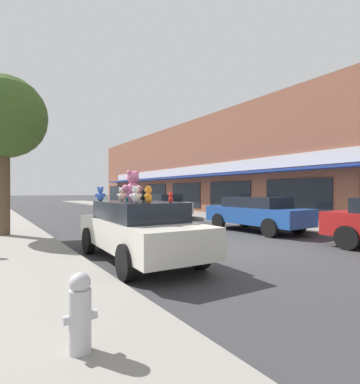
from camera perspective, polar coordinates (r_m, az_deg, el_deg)
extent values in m
plane|color=#333335|center=(9.41, 10.59, -10.43)|extent=(260.00, 260.00, 0.00)
cube|color=gray|center=(6.87, -30.96, -13.88)|extent=(3.52, 90.00, 0.13)
cube|color=gray|center=(14.32, 28.70, -6.54)|extent=(3.52, 90.00, 0.13)
cube|color=brown|center=(29.11, 10.76, 4.21)|extent=(11.78, 37.46, 7.58)
cube|color=navy|center=(25.03, 0.15, 2.79)|extent=(1.05, 31.46, 0.12)
cube|color=silver|center=(25.32, 1.04, 4.01)|extent=(0.08, 29.96, 0.70)
cube|color=black|center=(17.52, 21.26, -0.93)|extent=(0.06, 4.07, 2.00)
cube|color=black|center=(21.08, 9.31, -0.75)|extent=(0.06, 4.07, 2.00)
cube|color=black|center=(25.27, 1.06, -0.60)|extent=(0.06, 4.07, 2.00)
cube|color=black|center=(29.84, -4.76, -0.48)|extent=(0.06, 4.07, 2.00)
cube|color=black|center=(34.63, -9.00, -0.40)|extent=(0.06, 4.07, 2.00)
cube|color=black|center=(39.57, -12.20, -0.33)|extent=(0.06, 4.07, 2.00)
cube|color=beige|center=(7.59, -8.03, -7.74)|extent=(1.97, 4.79, 0.66)
cube|color=black|center=(7.53, -8.03, -3.56)|extent=(1.66, 2.66, 0.45)
cylinder|color=black|center=(8.75, -17.03, -8.86)|extent=(0.23, 0.72, 0.72)
cylinder|color=black|center=(9.30, -6.59, -8.32)|extent=(0.23, 0.72, 0.72)
cylinder|color=black|center=(6.00, -10.28, -13.04)|extent=(0.23, 0.72, 0.72)
cylinder|color=black|center=(6.78, 3.74, -11.51)|extent=(0.23, 0.72, 0.72)
ellipsoid|color=pink|center=(7.77, -8.96, 0.05)|extent=(0.43, 0.38, 0.49)
sphere|color=pink|center=(7.78, -8.96, 2.74)|extent=(0.36, 0.36, 0.31)
sphere|color=pink|center=(7.85, -8.28, 3.61)|extent=(0.15, 0.15, 0.13)
sphere|color=pink|center=(7.72, -9.66, 3.67)|extent=(0.15, 0.15, 0.13)
sphere|color=#FFA3DA|center=(7.89, -9.50, 2.57)|extent=(0.14, 0.14, 0.12)
sphere|color=pink|center=(7.91, -7.88, 0.68)|extent=(0.21, 0.21, 0.18)
sphere|color=pink|center=(7.69, -10.31, 0.70)|extent=(0.21, 0.21, 0.18)
ellipsoid|color=teal|center=(8.60, -10.02, -0.91)|extent=(0.19, 0.18, 0.20)
sphere|color=teal|center=(8.60, -10.02, 0.08)|extent=(0.17, 0.17, 0.13)
sphere|color=teal|center=(8.63, -9.80, 0.41)|extent=(0.07, 0.07, 0.05)
sphere|color=teal|center=(8.57, -10.23, 0.41)|extent=(0.07, 0.07, 0.05)
sphere|color=#47CDC6|center=(8.64, -10.27, 0.03)|extent=(0.06, 0.06, 0.05)
sphere|color=teal|center=(8.67, -9.70, -0.67)|extent=(0.10, 0.10, 0.07)
sphere|color=teal|center=(8.55, -10.45, -0.68)|extent=(0.10, 0.10, 0.07)
ellipsoid|color=beige|center=(8.08, -11.04, -0.89)|extent=(0.23, 0.22, 0.23)
sphere|color=beige|center=(8.07, -11.04, 0.30)|extent=(0.20, 0.20, 0.14)
sphere|color=beige|center=(8.06, -10.68, 0.71)|extent=(0.08, 0.08, 0.06)
sphere|color=beige|center=(8.09, -11.40, 0.70)|extent=(0.08, 0.08, 0.06)
sphere|color=white|center=(8.13, -10.96, 0.24)|extent=(0.08, 0.08, 0.05)
sphere|color=beige|center=(8.07, -10.38, -0.61)|extent=(0.12, 0.12, 0.08)
sphere|color=beige|center=(8.11, -11.66, -0.60)|extent=(0.12, 0.12, 0.08)
ellipsoid|color=green|center=(8.11, -8.27, -0.99)|extent=(0.19, 0.17, 0.20)
sphere|color=green|center=(8.11, -8.27, 0.04)|extent=(0.16, 0.16, 0.13)
sphere|color=green|center=(8.15, -8.05, 0.39)|extent=(0.07, 0.07, 0.05)
sphere|color=green|center=(8.08, -8.50, 0.39)|extent=(0.07, 0.07, 0.05)
sphere|color=#5ADA6D|center=(8.15, -8.54, -0.01)|extent=(0.06, 0.06, 0.05)
sphere|color=green|center=(8.18, -7.93, -0.74)|extent=(0.09, 0.09, 0.07)
sphere|color=green|center=(8.07, -8.73, -0.75)|extent=(0.09, 0.09, 0.07)
ellipsoid|color=red|center=(6.61, -1.76, -1.44)|extent=(0.15, 0.15, 0.15)
sphere|color=red|center=(6.60, -1.76, -0.45)|extent=(0.14, 0.14, 0.10)
sphere|color=red|center=(6.64, -1.75, -0.12)|extent=(0.06, 0.06, 0.04)
sphere|color=red|center=(6.57, -1.78, -0.12)|extent=(0.06, 0.06, 0.04)
sphere|color=#FF4741|center=(6.61, -2.12, -0.50)|extent=(0.05, 0.05, 0.04)
sphere|color=red|center=(6.67, -1.82, -1.19)|extent=(0.08, 0.08, 0.06)
sphere|color=red|center=(6.54, -1.86, -1.22)|extent=(0.08, 0.08, 0.06)
ellipsoid|color=white|center=(6.54, -8.43, -1.10)|extent=(0.20, 0.18, 0.23)
sphere|color=white|center=(6.54, -8.43, 0.41)|extent=(0.17, 0.17, 0.15)
sphere|color=white|center=(6.56, -7.99, 0.92)|extent=(0.07, 0.07, 0.06)
sphere|color=white|center=(6.52, -8.88, 0.92)|extent=(0.07, 0.07, 0.06)
sphere|color=white|center=(6.60, -8.60, 0.33)|extent=(0.06, 0.06, 0.06)
sphere|color=white|center=(6.58, -7.68, -0.74)|extent=(0.10, 0.10, 0.09)
sphere|color=white|center=(6.53, -9.26, -0.75)|extent=(0.10, 0.10, 0.09)
ellipsoid|color=black|center=(8.29, -6.96, -0.93)|extent=(0.21, 0.21, 0.21)
sphere|color=black|center=(8.29, -6.96, 0.14)|extent=(0.19, 0.19, 0.13)
sphere|color=black|center=(8.27, -6.65, 0.49)|extent=(0.08, 0.08, 0.06)
sphere|color=black|center=(8.30, -7.27, 0.49)|extent=(0.08, 0.08, 0.06)
sphere|color=#3A3A3D|center=(8.34, -6.83, 0.08)|extent=(0.07, 0.07, 0.05)
sphere|color=black|center=(8.27, -6.38, -0.68)|extent=(0.11, 0.11, 0.08)
sphere|color=black|center=(8.33, -7.48, -0.67)|extent=(0.11, 0.11, 0.08)
ellipsoid|color=yellow|center=(8.24, -8.71, -0.85)|extent=(0.23, 0.23, 0.23)
sphere|color=yellow|center=(8.24, -8.71, 0.34)|extent=(0.21, 0.21, 0.15)
sphere|color=yellow|center=(8.22, -8.36, 0.74)|extent=(0.09, 0.09, 0.06)
sphere|color=yellow|center=(8.26, -9.06, 0.74)|extent=(0.09, 0.09, 0.06)
sphere|color=#FFFF4D|center=(8.30, -8.57, 0.28)|extent=(0.08, 0.08, 0.06)
sphere|color=yellow|center=(8.22, -8.06, -0.57)|extent=(0.12, 0.12, 0.09)
sphere|color=yellow|center=(8.28, -9.29, -0.57)|extent=(0.12, 0.12, 0.09)
ellipsoid|color=blue|center=(8.15, -14.94, -0.85)|extent=(0.22, 0.20, 0.24)
sphere|color=blue|center=(8.15, -14.94, 0.39)|extent=(0.18, 0.18, 0.15)
sphere|color=blue|center=(8.16, -14.56, 0.80)|extent=(0.08, 0.08, 0.06)
sphere|color=blue|center=(8.15, -15.32, 0.80)|extent=(0.08, 0.08, 0.06)
sphere|color=#548DFF|center=(8.21, -14.97, 0.32)|extent=(0.07, 0.07, 0.06)
sphere|color=blue|center=(8.17, -14.27, -0.55)|extent=(0.11, 0.11, 0.09)
sphere|color=blue|center=(8.16, -15.62, -0.55)|extent=(0.11, 0.11, 0.09)
ellipsoid|color=orange|center=(6.41, -6.01, -1.13)|extent=(0.23, 0.23, 0.23)
sphere|color=orange|center=(6.41, -6.01, 0.40)|extent=(0.21, 0.21, 0.15)
sphere|color=orange|center=(6.46, -5.85, 0.91)|extent=(0.09, 0.09, 0.06)
sphere|color=orange|center=(6.36, -6.18, 0.92)|extent=(0.09, 0.09, 0.06)
sphere|color=#FFBA41|center=(6.44, -6.53, 0.32)|extent=(0.08, 0.08, 0.06)
sphere|color=orange|center=(6.51, -5.83, -0.76)|extent=(0.12, 0.12, 0.09)
sphere|color=orange|center=(6.33, -6.42, -0.78)|extent=(0.12, 0.12, 0.09)
cylinder|color=black|center=(10.15, 29.21, -7.63)|extent=(0.20, 0.72, 0.72)
cube|color=#1E4793|center=(13.26, 14.24, -4.31)|extent=(1.72, 4.67, 0.68)
cube|color=black|center=(13.23, 14.24, -1.88)|extent=(1.51, 2.74, 0.44)
cylinder|color=black|center=(13.74, 7.36, -5.57)|extent=(0.20, 0.72, 0.72)
cylinder|color=black|center=(14.89, 12.30, -5.13)|extent=(0.20, 0.72, 0.72)
cylinder|color=black|center=(11.71, 16.70, -6.57)|extent=(0.20, 0.72, 0.72)
cylinder|color=black|center=(13.04, 21.49, -5.89)|extent=(0.20, 0.72, 0.72)
cube|color=#B7B7BC|center=(19.57, -3.39, -2.84)|extent=(1.79, 4.46, 0.70)
cube|color=black|center=(19.55, -3.39, -1.12)|extent=(1.58, 2.53, 0.48)
cylinder|color=black|center=(20.40, -7.49, -3.70)|extent=(0.20, 0.72, 0.72)
cylinder|color=black|center=(21.23, -3.20, -3.55)|extent=(0.20, 0.72, 0.72)
cylinder|color=black|center=(17.96, -3.62, -4.23)|extent=(0.20, 0.72, 0.72)
cylinder|color=black|center=(18.89, 1.03, -4.01)|extent=(0.20, 0.72, 0.72)
cylinder|color=brown|center=(12.63, -30.54, -0.22)|extent=(0.41, 0.41, 3.04)
sphere|color=#3D5B23|center=(12.92, -30.55, 12.28)|extent=(3.00, 3.00, 3.00)
cylinder|color=#B2B2B7|center=(3.39, -18.51, -22.22)|extent=(0.22, 0.22, 0.62)
sphere|color=#B2B2B7|center=(3.26, -18.51, -16.09)|extent=(0.21, 0.21, 0.21)
cylinder|color=#B2B2B7|center=(3.35, -20.57, -21.91)|extent=(0.10, 0.09, 0.09)
cylinder|color=#B2B2B7|center=(3.40, -16.49, -21.53)|extent=(0.10, 0.09, 0.09)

